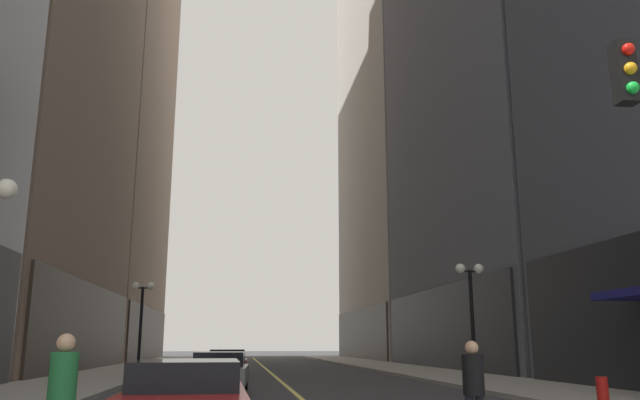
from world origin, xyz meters
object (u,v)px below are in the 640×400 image
object	(u,v)px
car_red	(185,399)
street_lamp_right_mid	(471,296)
pedestrian_in_green_parka	(62,393)
street_lamp_left_far	(142,307)
fire_hydrant_right	(603,394)
car_grey	(220,371)
pedestrian_in_black_coat	(474,385)
car_maroon	(227,362)

from	to	relation	value
car_red	street_lamp_right_mid	size ratio (longest dim) A/B	1.04
pedestrian_in_green_parka	street_lamp_left_far	distance (m)	22.54
fire_hydrant_right	car_red	bearing A→B (deg)	-156.83
car_grey	street_lamp_right_mid	world-z (taller)	street_lamp_right_mid
car_red	street_lamp_left_far	world-z (taller)	street_lamp_left_far
car_red	pedestrian_in_green_parka	world-z (taller)	pedestrian_in_green_parka
car_grey	pedestrian_in_green_parka	distance (m)	13.16
street_lamp_right_mid	fire_hydrant_right	world-z (taller)	street_lamp_right_mid
street_lamp_left_far	fire_hydrant_right	bearing A→B (deg)	-49.90
pedestrian_in_green_parka	pedestrian_in_black_coat	distance (m)	6.07
car_grey	pedestrian_in_green_parka	world-z (taller)	pedestrian_in_green_parka
car_red	car_maroon	bearing A→B (deg)	88.85
car_maroon	street_lamp_right_mid	distance (m)	12.75
fire_hydrant_right	car_grey	bearing A→B (deg)	144.97
pedestrian_in_green_parka	fire_hydrant_right	size ratio (longest dim) A/B	2.14
car_red	street_lamp_left_far	distance (m)	20.42
car_grey	pedestrian_in_black_coat	distance (m)	12.23
car_maroon	street_lamp_right_mid	xyz separation A→B (m)	(8.74, -8.93, 2.54)
car_maroon	pedestrian_in_black_coat	xyz separation A→B (m)	(4.14, -20.92, 0.23)
car_maroon	street_lamp_right_mid	bearing A→B (deg)	-45.61
street_lamp_right_mid	pedestrian_in_black_coat	bearing A→B (deg)	-110.99
street_lamp_right_mid	fire_hydrant_right	xyz separation A→B (m)	(0.50, -7.08, -2.86)
car_grey	pedestrian_in_black_coat	world-z (taller)	pedestrian_in_black_coat
car_maroon	pedestrian_in_green_parka	bearing A→B (deg)	-94.37
street_lamp_right_mid	car_grey	bearing A→B (deg)	-176.61
pedestrian_in_black_coat	street_lamp_left_far	distance (m)	22.39
car_red	street_lamp_left_far	xyz separation A→B (m)	(-3.66, 19.92, 2.54)
car_red	pedestrian_in_black_coat	size ratio (longest dim) A/B	2.83
car_grey	pedestrian_in_black_coat	xyz separation A→B (m)	(4.25, -11.47, 0.23)
fire_hydrant_right	pedestrian_in_black_coat	bearing A→B (deg)	-136.09
car_red	street_lamp_right_mid	xyz separation A→B (m)	(9.14, 11.21, 2.54)
pedestrian_in_black_coat	fire_hydrant_right	xyz separation A→B (m)	(5.10, 4.91, -0.55)
car_red	street_lamp_left_far	bearing A→B (deg)	100.40
car_grey	pedestrian_in_black_coat	bearing A→B (deg)	-69.67
car_maroon	fire_hydrant_right	bearing A→B (deg)	-60.01
pedestrian_in_black_coat	car_maroon	bearing A→B (deg)	101.18
pedestrian_in_black_coat	street_lamp_left_far	xyz separation A→B (m)	(-8.20, 20.71, 2.31)
street_lamp_left_far	street_lamp_right_mid	distance (m)	15.48
car_red	car_grey	size ratio (longest dim) A/B	1.04
pedestrian_in_green_parka	street_lamp_right_mid	distance (m)	17.30
car_maroon	pedestrian_in_black_coat	bearing A→B (deg)	-78.82
pedestrian_in_green_parka	street_lamp_right_mid	size ratio (longest dim) A/B	0.39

